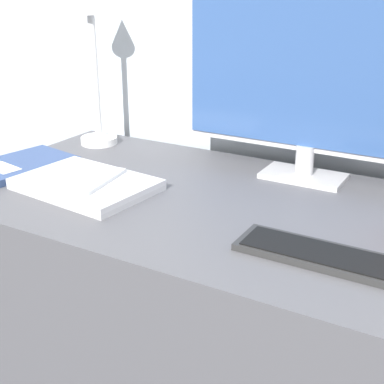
% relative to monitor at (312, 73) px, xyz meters
% --- Properties ---
extents(desk, '(1.29, 0.63, 0.75)m').
position_rel_monitor_xyz_m(desk, '(-0.08, -0.23, -0.62)').
color(desk, '#4C4C51').
rests_on(desk, ground_plane).
extents(monitor, '(0.63, 0.11, 0.46)m').
position_rel_monitor_xyz_m(monitor, '(0.00, 0.00, 0.00)').
color(monitor, '#B7B7BC').
rests_on(monitor, desk).
extents(keyboard, '(0.34, 0.10, 0.01)m').
position_rel_monitor_xyz_m(keyboard, '(0.18, -0.37, -0.24)').
color(keyboard, '#282828').
rests_on(keyboard, desk).
extents(laptop, '(0.32, 0.24, 0.02)m').
position_rel_monitor_xyz_m(laptop, '(-0.40, -0.32, -0.24)').
color(laptop, '#BCBCC1').
rests_on(laptop, desk).
extents(ereader, '(0.14, 0.18, 0.01)m').
position_rel_monitor_xyz_m(ereader, '(-0.40, -0.32, -0.22)').
color(ereader, white).
rests_on(ereader, laptop).
extents(desk_lamp, '(0.10, 0.10, 0.44)m').
position_rel_monitor_xyz_m(desk_lamp, '(-0.61, -0.01, 0.03)').
color(desk_lamp, white).
rests_on(desk_lamp, desk).
extents(notebook, '(0.22, 0.30, 0.02)m').
position_rel_monitor_xyz_m(notebook, '(-0.64, -0.30, -0.24)').
color(notebook, '#334775').
rests_on(notebook, desk).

